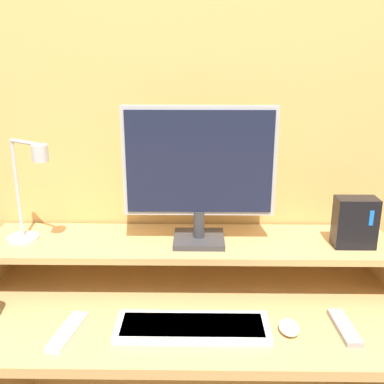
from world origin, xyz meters
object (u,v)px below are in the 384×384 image
(keyboard, at_px, (192,327))
(remote_secondary, at_px, (344,327))
(remote_control, at_px, (68,331))
(mouse, at_px, (289,327))
(router_dock, at_px, (355,222))
(monitor, at_px, (199,170))
(desk_lamp, at_px, (28,194))

(keyboard, xyz_separation_m, remote_secondary, (0.43, 0.01, -0.00))
(remote_control, bearing_deg, mouse, 1.92)
(router_dock, bearing_deg, keyboard, -155.00)
(monitor, bearing_deg, desk_lamp, -177.47)
(mouse, relative_size, remote_control, 0.44)
(monitor, xyz_separation_m, router_dock, (0.49, -0.03, -0.16))
(remote_secondary, bearing_deg, mouse, -175.85)
(desk_lamp, bearing_deg, remote_control, -57.13)
(desk_lamp, xyz_separation_m, remote_control, (0.17, -0.27, -0.31))
(keyboard, bearing_deg, router_dock, 25.00)
(monitor, bearing_deg, keyboard, -93.81)
(remote_control, bearing_deg, remote_secondary, 2.38)
(monitor, xyz_separation_m, remote_secondary, (0.41, -0.26, -0.39))
(remote_secondary, bearing_deg, remote_control, -177.62)
(monitor, bearing_deg, mouse, -46.88)
(mouse, bearing_deg, remote_control, -178.08)
(monitor, height_order, remote_secondary, monitor)
(monitor, distance_m, router_dock, 0.52)
(router_dock, relative_size, remote_control, 0.88)
(keyboard, bearing_deg, desk_lamp, 154.92)
(remote_secondary, bearing_deg, keyboard, -178.95)
(remote_control, bearing_deg, keyboard, 4.01)
(remote_control, height_order, remote_secondary, same)
(monitor, xyz_separation_m, desk_lamp, (-0.54, -0.02, -0.07))
(desk_lamp, xyz_separation_m, remote_secondary, (0.95, -0.23, -0.31))
(desk_lamp, bearing_deg, keyboard, -25.08)
(desk_lamp, relative_size, remote_secondary, 2.00)
(desk_lamp, bearing_deg, mouse, -17.33)
(monitor, relative_size, desk_lamp, 1.41)
(desk_lamp, height_order, keyboard, desk_lamp)
(remote_control, relative_size, remote_secondary, 1.08)
(mouse, bearing_deg, monitor, 133.12)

